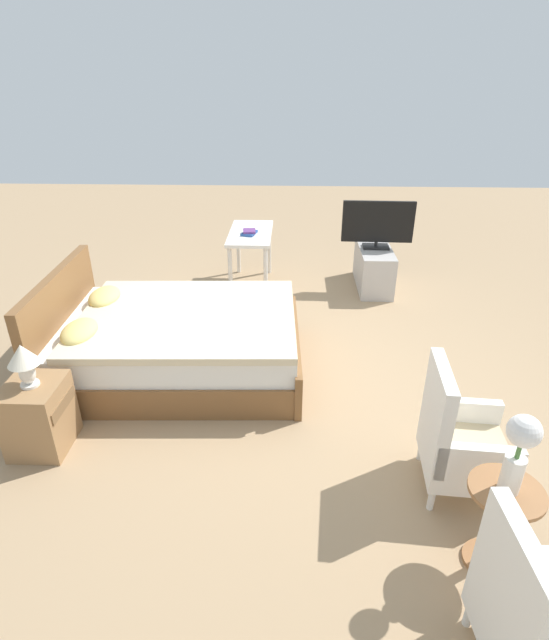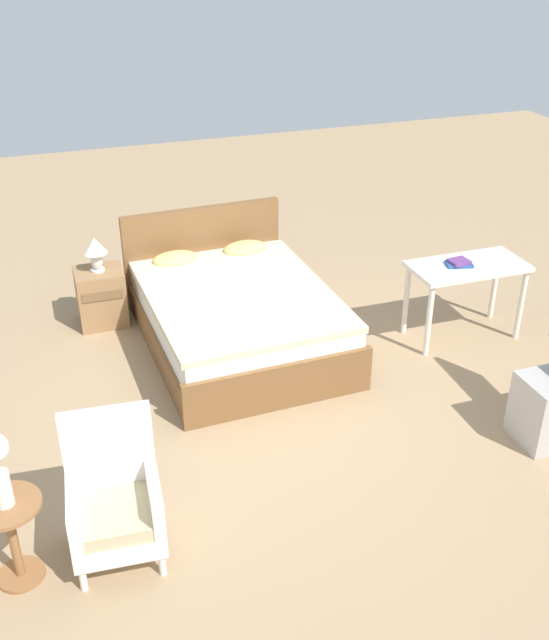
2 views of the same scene
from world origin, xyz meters
name	(u,v)px [view 2 (image 2 of 2)]	position (x,y,z in m)	size (l,w,h in m)	color
ground_plane	(279,415)	(0.00, 0.00, 0.00)	(16.00, 16.00, 0.00)	#A38460
bed	(235,314)	(0.00, 1.19, 0.30)	(1.66, 2.23, 0.96)	brown
armchair_by_window_right	(115,500)	(-1.38, -0.98, 0.37)	(0.58, 0.58, 0.92)	white
side_table	(12,532)	(-1.98, -1.03, 0.36)	(0.40, 0.40, 0.57)	#936038
nightstand	(101,297)	(-1.09, 1.97, 0.27)	(0.44, 0.41, 0.54)	#997047
table_lamp	(95,249)	(-1.09, 1.97, 0.76)	(0.22, 0.22, 0.33)	silver
vanity_desk	(467,275)	(2.01, 0.65, 0.62)	(1.04, 0.52, 0.72)	silver
book_stack	(459,263)	(1.91, 0.66, 0.75)	(0.25, 0.20, 0.05)	#284C8E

